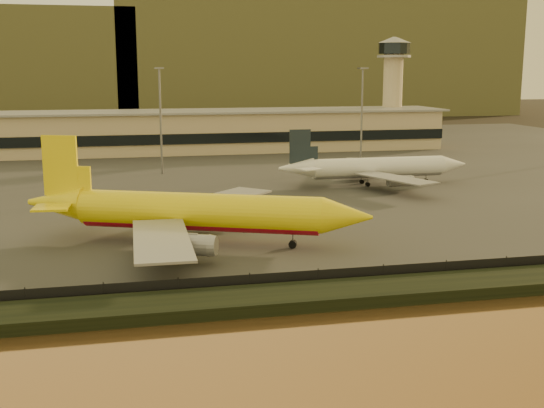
% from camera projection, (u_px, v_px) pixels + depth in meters
% --- Properties ---
extents(ground, '(900.00, 900.00, 0.00)m').
position_uv_depth(ground, '(276.00, 261.00, 90.66)').
color(ground, black).
rests_on(ground, ground).
extents(embankment, '(320.00, 7.00, 1.40)m').
position_uv_depth(embankment, '(311.00, 296.00, 74.25)').
color(embankment, black).
rests_on(embankment, ground).
extents(tarmac, '(320.00, 220.00, 0.20)m').
position_uv_depth(tarmac, '(197.00, 165.00, 181.62)').
color(tarmac, '#2D2D2D').
rests_on(tarmac, ground).
extents(perimeter_fence, '(300.00, 0.05, 2.20)m').
position_uv_depth(perimeter_fence, '(301.00, 280.00, 77.96)').
color(perimeter_fence, black).
rests_on(perimeter_fence, tarmac).
extents(terminal_building, '(202.00, 25.00, 12.60)m').
position_uv_depth(terminal_building, '(137.00, 133.00, 206.60)').
color(terminal_building, '#C1B086').
rests_on(terminal_building, tarmac).
extents(control_tower, '(11.20, 11.20, 35.50)m').
position_uv_depth(control_tower, '(393.00, 80.00, 226.86)').
color(control_tower, '#C1B086').
rests_on(control_tower, tarmac).
extents(apron_light_masts, '(152.20, 12.20, 25.40)m').
position_uv_depth(apron_light_masts, '(267.00, 109.00, 162.65)').
color(apron_light_masts, slate).
rests_on(apron_light_masts, tarmac).
extents(distant_hills, '(470.00, 160.00, 70.00)m').
position_uv_depth(distant_hills, '(115.00, 59.00, 405.78)').
color(distant_hills, brown).
rests_on(distant_hills, ground).
extents(dhl_cargo_jet, '(49.26, 46.63, 15.39)m').
position_uv_depth(dhl_cargo_jet, '(194.00, 212.00, 98.06)').
color(dhl_cargo_jet, yellow).
rests_on(dhl_cargo_jet, tarmac).
extents(white_narrowbody_jet, '(43.18, 42.32, 12.45)m').
position_uv_depth(white_narrowbody_jet, '(375.00, 168.00, 148.95)').
color(white_narrowbody_jet, white).
rests_on(white_narrowbody_jet, tarmac).
extents(gse_vehicle_yellow, '(3.69, 2.41, 1.53)m').
position_uv_depth(gse_vehicle_yellow, '(281.00, 209.00, 119.65)').
color(gse_vehicle_yellow, yellow).
rests_on(gse_vehicle_yellow, tarmac).
extents(gse_vehicle_white, '(3.87, 2.50, 1.61)m').
position_uv_depth(gse_vehicle_white, '(127.00, 211.00, 117.40)').
color(gse_vehicle_white, white).
rests_on(gse_vehicle_white, tarmac).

